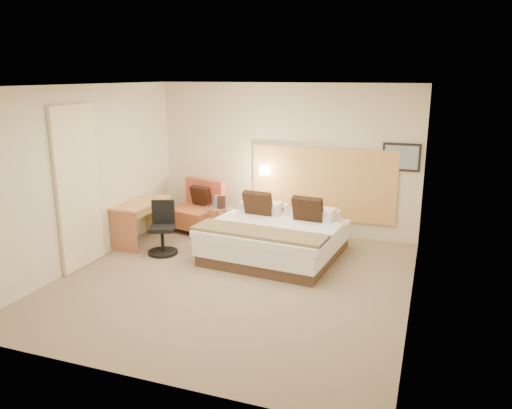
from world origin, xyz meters
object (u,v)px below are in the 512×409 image
(desk_chair, at_px, (163,232))
(lounge_chair, at_px, (197,211))
(side_table, at_px, (218,222))
(desk, at_px, (142,210))
(bed, at_px, (276,237))

(desk_chair, bearing_deg, lounge_chair, 91.73)
(side_table, relative_size, desk_chair, 0.75)
(desk, bearing_deg, bed, 3.14)
(lounge_chair, distance_m, side_table, 0.71)
(side_table, bearing_deg, desk, -152.47)
(bed, xyz_separation_m, side_table, (-1.21, 0.47, 0.00))
(lounge_chair, bearing_deg, bed, -25.13)
(lounge_chair, xyz_separation_m, side_table, (0.60, -0.38, -0.05))
(lounge_chair, relative_size, side_table, 1.62)
(desk, bearing_deg, lounge_chair, 60.34)
(side_table, height_order, desk_chair, desk_chair)
(desk, relative_size, desk_chair, 1.36)
(desk_chair, bearing_deg, side_table, 60.02)
(bed, xyz_separation_m, lounge_chair, (-1.81, 0.85, 0.05))
(lounge_chair, bearing_deg, desk, -119.66)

